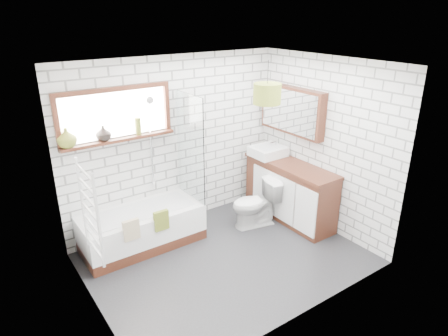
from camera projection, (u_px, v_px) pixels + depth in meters
floor at (227, 259)px, 5.27m from camera, size 3.40×2.60×0.01m
ceiling at (227, 64)px, 4.34m from camera, size 3.40×2.60×0.01m
wall_back at (175, 143)px, 5.79m from camera, size 3.40×0.01×2.50m
wall_front at (306, 213)px, 3.81m from camera, size 3.40×0.01×2.50m
wall_left at (85, 209)px, 3.89m from camera, size 0.01×2.60×2.50m
wall_right at (324, 145)px, 5.71m from camera, size 0.01×2.60×2.50m
window at (116, 115)px, 5.10m from camera, size 1.52×0.16×0.68m
towel_radiator at (90, 212)px, 3.94m from camera, size 0.06×0.52×1.00m
mirror_cabinet at (292, 110)px, 5.97m from camera, size 0.16×1.20×0.70m
shower_riser at (151, 142)px, 5.51m from camera, size 0.02×0.02×1.30m
bathtub at (142, 228)px, 5.48m from camera, size 1.63×0.72×0.53m
shower_screen at (190, 147)px, 5.53m from camera, size 0.02×0.72×1.50m
towel_green at (161, 220)px, 5.18m from camera, size 0.20×0.05×0.27m
towel_beige at (131, 230)px, 4.96m from camera, size 0.21×0.05×0.27m
vanity at (290, 191)px, 6.14m from camera, size 0.51×1.59×0.91m
basin at (268, 151)px, 6.27m from camera, size 0.50×0.44×0.15m
tap at (276, 146)px, 6.34m from camera, size 0.04×0.04×0.16m
toilet at (255, 204)px, 5.95m from camera, size 0.54×0.78×0.72m
vase_olive at (67, 139)px, 4.81m from camera, size 0.27×0.27×0.24m
vase_dark at (104, 135)px, 5.06m from camera, size 0.25×0.25×0.20m
bottle at (138, 128)px, 5.30m from camera, size 0.08×0.08×0.23m
pendant at (267, 94)px, 4.87m from camera, size 0.34×0.34×0.25m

